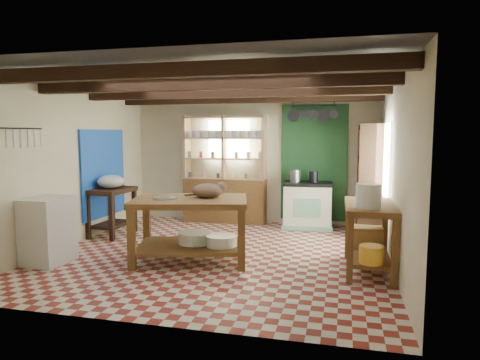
% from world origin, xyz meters
% --- Properties ---
extents(floor, '(5.00, 5.00, 0.02)m').
position_xyz_m(floor, '(0.00, 0.00, -0.01)').
color(floor, maroon).
rests_on(floor, ground).
extents(ceiling, '(5.00, 5.00, 0.02)m').
position_xyz_m(ceiling, '(0.00, 0.00, 2.60)').
color(ceiling, '#3F3F43').
rests_on(ceiling, wall_back).
extents(wall_back, '(5.00, 0.04, 2.60)m').
position_xyz_m(wall_back, '(0.00, 2.50, 1.30)').
color(wall_back, beige).
rests_on(wall_back, floor).
extents(wall_front, '(5.00, 0.04, 2.60)m').
position_xyz_m(wall_front, '(0.00, -2.50, 1.30)').
color(wall_front, beige).
rests_on(wall_front, floor).
extents(wall_left, '(0.04, 5.00, 2.60)m').
position_xyz_m(wall_left, '(-2.50, 0.00, 1.30)').
color(wall_left, beige).
rests_on(wall_left, floor).
extents(wall_right, '(0.04, 5.00, 2.60)m').
position_xyz_m(wall_right, '(2.50, 0.00, 1.30)').
color(wall_right, beige).
rests_on(wall_right, floor).
extents(ceiling_beams, '(5.00, 3.80, 0.15)m').
position_xyz_m(ceiling_beams, '(0.00, 0.00, 2.48)').
color(ceiling_beams, black).
rests_on(ceiling_beams, ceiling).
extents(blue_wall_patch, '(0.04, 1.40, 1.60)m').
position_xyz_m(blue_wall_patch, '(-2.47, 0.90, 1.10)').
color(blue_wall_patch, blue).
rests_on(blue_wall_patch, wall_left).
extents(green_wall_patch, '(1.30, 0.04, 2.30)m').
position_xyz_m(green_wall_patch, '(1.25, 2.47, 1.25)').
color(green_wall_patch, '#1B4423').
rests_on(green_wall_patch, wall_back).
extents(window_back, '(0.90, 0.02, 0.80)m').
position_xyz_m(window_back, '(-0.50, 2.48, 1.70)').
color(window_back, beige).
rests_on(window_back, wall_back).
extents(window_right, '(0.02, 1.30, 1.20)m').
position_xyz_m(window_right, '(2.48, 1.00, 1.40)').
color(window_right, beige).
rests_on(window_right, wall_right).
extents(utensil_rail, '(0.06, 0.90, 0.28)m').
position_xyz_m(utensil_rail, '(-2.44, -1.20, 1.78)').
color(utensil_rail, black).
rests_on(utensil_rail, wall_left).
extents(pot_rack, '(0.86, 0.12, 0.36)m').
position_xyz_m(pot_rack, '(1.25, 2.05, 2.18)').
color(pot_rack, black).
rests_on(pot_rack, ceiling).
extents(shelving_unit, '(1.70, 0.34, 2.20)m').
position_xyz_m(shelving_unit, '(-0.55, 2.31, 1.10)').
color(shelving_unit, tan).
rests_on(shelving_unit, floor).
extents(tall_rack, '(0.40, 0.86, 2.00)m').
position_xyz_m(tall_rack, '(2.28, 1.80, 1.00)').
color(tall_rack, black).
rests_on(tall_rack, floor).
extents(work_table, '(1.81, 1.42, 0.91)m').
position_xyz_m(work_table, '(-0.29, -0.42, 0.46)').
color(work_table, brown).
rests_on(work_table, floor).
extents(stove, '(0.94, 0.65, 0.90)m').
position_xyz_m(stove, '(1.17, 2.15, 0.45)').
color(stove, white).
rests_on(stove, floor).
extents(prep_table, '(0.63, 0.88, 0.86)m').
position_xyz_m(prep_table, '(-2.20, 0.69, 0.43)').
color(prep_table, black).
rests_on(prep_table, floor).
extents(white_cabinet, '(0.55, 0.65, 0.93)m').
position_xyz_m(white_cabinet, '(-2.22, -1.00, 0.47)').
color(white_cabinet, silver).
rests_on(white_cabinet, floor).
extents(right_counter, '(0.65, 1.28, 0.91)m').
position_xyz_m(right_counter, '(2.18, -0.31, 0.45)').
color(right_counter, brown).
rests_on(right_counter, floor).
extents(cat, '(0.56, 0.50, 0.21)m').
position_xyz_m(cat, '(-0.06, -0.32, 1.01)').
color(cat, brown).
rests_on(cat, work_table).
extents(steel_tray, '(0.41, 0.41, 0.02)m').
position_xyz_m(steel_tray, '(-0.62, -0.55, 0.92)').
color(steel_tray, '#A0A0A7').
rests_on(steel_tray, work_table).
extents(basin_large, '(0.57, 0.57, 0.16)m').
position_xyz_m(basin_large, '(-0.26, -0.36, 0.32)').
color(basin_large, silver).
rests_on(basin_large, work_table).
extents(basin_small, '(0.53, 0.53, 0.15)m').
position_xyz_m(basin_small, '(0.17, -0.41, 0.32)').
color(basin_small, silver).
rests_on(basin_small, work_table).
extents(kettle_left, '(0.21, 0.21, 0.23)m').
position_xyz_m(kettle_left, '(0.92, 2.14, 1.01)').
color(kettle_left, '#A0A0A7').
rests_on(kettle_left, stove).
extents(kettle_right, '(0.18, 0.18, 0.21)m').
position_xyz_m(kettle_right, '(1.27, 2.15, 1.00)').
color(kettle_right, black).
rests_on(kettle_right, stove).
extents(enamel_bowl, '(0.50, 0.50, 0.24)m').
position_xyz_m(enamel_bowl, '(-2.20, 0.69, 0.98)').
color(enamel_bowl, silver).
rests_on(enamel_bowl, prep_table).
extents(white_bucket, '(0.31, 0.31, 0.31)m').
position_xyz_m(white_bucket, '(2.13, -0.66, 1.06)').
color(white_bucket, silver).
rests_on(white_bucket, right_counter).
extents(wicker_basket, '(0.42, 0.34, 0.29)m').
position_xyz_m(wicker_basket, '(2.18, -0.01, 0.39)').
color(wicker_basket, '#AF7F46').
rests_on(wicker_basket, right_counter).
extents(yellow_tub, '(0.30, 0.30, 0.22)m').
position_xyz_m(yellow_tub, '(2.19, -0.76, 0.35)').
color(yellow_tub, yellow).
rests_on(yellow_tub, right_counter).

